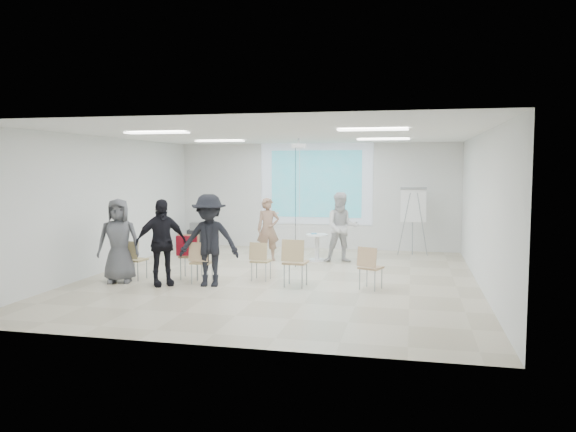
% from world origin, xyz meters
% --- Properties ---
extents(floor, '(8.00, 9.00, 0.10)m').
position_xyz_m(floor, '(0.00, 0.00, -0.05)').
color(floor, beige).
rests_on(floor, ground).
extents(ceiling, '(8.00, 9.00, 0.10)m').
position_xyz_m(ceiling, '(0.00, 0.00, 3.05)').
color(ceiling, white).
rests_on(ceiling, wall_back).
extents(wall_back, '(8.00, 0.10, 3.00)m').
position_xyz_m(wall_back, '(0.00, 4.55, 1.50)').
color(wall_back, silver).
rests_on(wall_back, floor).
extents(wall_left, '(0.10, 9.00, 3.00)m').
position_xyz_m(wall_left, '(-4.05, 0.00, 1.50)').
color(wall_left, silver).
rests_on(wall_left, floor).
extents(wall_right, '(0.10, 9.00, 3.00)m').
position_xyz_m(wall_right, '(4.05, 0.00, 1.50)').
color(wall_right, silver).
rests_on(wall_right, floor).
extents(projection_halo, '(3.20, 0.01, 2.30)m').
position_xyz_m(projection_halo, '(0.00, 4.49, 1.85)').
color(projection_halo, silver).
rests_on(projection_halo, wall_back).
extents(projection_image, '(2.60, 0.01, 1.90)m').
position_xyz_m(projection_image, '(0.00, 4.47, 1.85)').
color(projection_image, '#35A8B7').
rests_on(projection_image, wall_back).
extents(pedestal_table, '(0.71, 0.71, 0.69)m').
position_xyz_m(pedestal_table, '(0.39, 2.36, 0.38)').
color(pedestal_table, white).
rests_on(pedestal_table, floor).
extents(player_left, '(0.77, 0.67, 1.78)m').
position_xyz_m(player_left, '(-0.81, 2.17, 0.89)').
color(player_left, '#A37C64').
rests_on(player_left, floor).
extents(player_right, '(1.06, 0.92, 1.90)m').
position_xyz_m(player_right, '(1.01, 2.34, 0.95)').
color(player_right, white).
rests_on(player_right, floor).
extents(controller_left, '(0.08, 0.12, 0.04)m').
position_xyz_m(controller_left, '(-0.63, 2.42, 1.17)').
color(controller_left, white).
rests_on(controller_left, player_left).
extents(controller_right, '(0.06, 0.12, 0.04)m').
position_xyz_m(controller_right, '(0.83, 2.59, 1.28)').
color(controller_right, white).
rests_on(controller_right, player_right).
extents(chair_far_left, '(0.44, 0.46, 0.82)m').
position_xyz_m(chair_far_left, '(-2.92, -0.78, 0.48)').
color(chair_far_left, tan).
rests_on(chair_far_left, floor).
extents(chair_left_mid, '(0.51, 0.54, 0.95)m').
position_xyz_m(chair_left_mid, '(-1.82, -0.43, 0.56)').
color(chair_left_mid, tan).
rests_on(chair_left_mid, floor).
extents(chair_left_inner, '(0.41, 0.44, 0.85)m').
position_xyz_m(chair_left_inner, '(-1.42, -0.85, 0.50)').
color(chair_left_inner, tan).
rests_on(chair_left_inner, floor).
extents(chair_center, '(0.40, 0.43, 0.81)m').
position_xyz_m(chair_center, '(-0.34, -0.31, 0.48)').
color(chair_center, tan).
rests_on(chair_center, floor).
extents(chair_right_inner, '(0.47, 0.50, 0.95)m').
position_xyz_m(chair_right_inner, '(0.47, -0.74, 0.56)').
color(chair_right_inner, tan).
rests_on(chair_right_inner, floor).
extents(chair_right_far, '(0.51, 0.53, 0.83)m').
position_xyz_m(chair_right_far, '(1.91, -0.67, 0.49)').
color(chair_right_far, tan).
rests_on(chair_right_far, floor).
extents(red_jacket, '(0.44, 0.16, 0.41)m').
position_xyz_m(red_jacket, '(-1.83, -0.57, 0.72)').
color(red_jacket, '#B41626').
rests_on(red_jacket, chair_left_mid).
extents(laptop, '(0.32, 0.24, 0.02)m').
position_xyz_m(laptop, '(-1.43, -0.75, 0.46)').
color(laptop, black).
rests_on(laptop, chair_left_inner).
extents(audience_left, '(1.32, 1.25, 1.96)m').
position_xyz_m(audience_left, '(-2.12, -1.15, 0.98)').
color(audience_left, black).
rests_on(audience_left, floor).
extents(audience_mid, '(1.41, 0.90, 2.05)m').
position_xyz_m(audience_mid, '(-1.18, -1.00, 1.02)').
color(audience_mid, black).
rests_on(audience_mid, floor).
extents(audience_outer, '(1.07, 0.87, 1.91)m').
position_xyz_m(audience_outer, '(-3.09, -1.06, 0.95)').
color(audience_outer, '#5D5D62').
rests_on(audience_outer, floor).
extents(flipchart_easel, '(0.78, 0.59, 1.80)m').
position_xyz_m(flipchart_easel, '(2.71, 3.73, 1.33)').
color(flipchart_easel, '#92959A').
rests_on(flipchart_easel, floor).
extents(av_cart, '(0.55, 0.47, 0.73)m').
position_xyz_m(av_cart, '(-3.40, 3.88, 0.34)').
color(av_cart, black).
rests_on(av_cart, floor).
extents(ceiling_projector, '(0.30, 0.25, 3.00)m').
position_xyz_m(ceiling_projector, '(0.10, 1.49, 2.69)').
color(ceiling_projector, white).
rests_on(ceiling_projector, ceiling).
extents(fluor_panel_nw, '(1.20, 0.30, 0.02)m').
position_xyz_m(fluor_panel_nw, '(-2.00, 2.00, 2.97)').
color(fluor_panel_nw, white).
rests_on(fluor_panel_nw, ceiling).
extents(fluor_panel_ne, '(1.20, 0.30, 0.02)m').
position_xyz_m(fluor_panel_ne, '(2.00, 2.00, 2.97)').
color(fluor_panel_ne, white).
rests_on(fluor_panel_ne, ceiling).
extents(fluor_panel_sw, '(1.20, 0.30, 0.02)m').
position_xyz_m(fluor_panel_sw, '(-2.00, -1.50, 2.97)').
color(fluor_panel_sw, white).
rests_on(fluor_panel_sw, ceiling).
extents(fluor_panel_se, '(1.20, 0.30, 0.02)m').
position_xyz_m(fluor_panel_se, '(2.00, -1.50, 2.97)').
color(fluor_panel_se, white).
rests_on(fluor_panel_se, ceiling).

